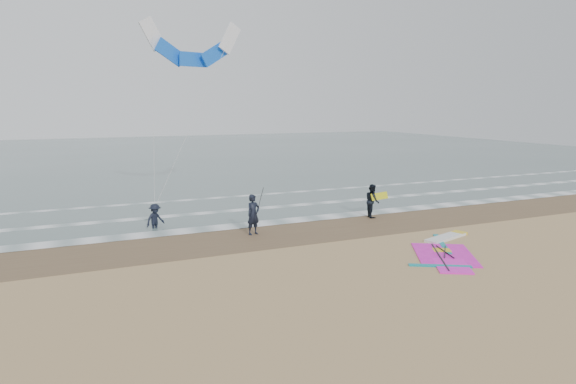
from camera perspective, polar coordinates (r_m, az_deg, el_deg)
name	(u,v)px	position (r m, az deg, el deg)	size (l,w,h in m)	color
ground	(383,262)	(21.03, 10.51, -7.66)	(120.00, 120.00, 0.00)	tan
sea_water	(161,155)	(65.78, -13.90, 3.97)	(120.00, 80.00, 0.02)	#47605E
wet_sand_band	(315,229)	(26.00, 2.99, -4.15)	(120.00, 5.00, 0.01)	brown
foam_waterline	(280,212)	(29.91, -0.87, -2.25)	(120.00, 9.15, 0.02)	white
windsurf_rig	(446,250)	(23.29, 17.16, -6.13)	(5.63, 5.33, 0.14)	white
person_standing	(253,215)	(24.78, -3.88, -2.52)	(0.72, 0.47, 1.97)	black
person_walking	(372,201)	(28.93, 9.35, -0.97)	(0.91, 0.71, 1.87)	black
person_wading	(155,213)	(26.79, -14.57, -2.26)	(1.05, 0.61, 1.63)	black
held_pole	(259,205)	(24.79, -3.24, -1.43)	(0.17, 0.86, 1.82)	black
carried_kiteboard	(379,196)	(29.02, 10.13, -0.46)	(1.30, 0.51, 0.39)	yellow
surf_kite	(192,48)	(31.77, -10.58, 15.44)	(6.45, 5.16, 10.10)	white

